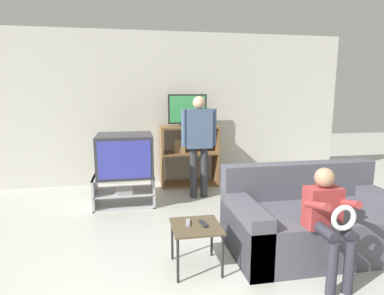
{
  "coord_description": "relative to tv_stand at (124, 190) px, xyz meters",
  "views": [
    {
      "loc": [
        -0.6,
        -1.96,
        1.61
      ],
      "look_at": [
        0.13,
        1.99,
        0.9
      ],
      "focal_mm": 30.0,
      "sensor_mm": 36.0,
      "label": 1
    }
  ],
  "objects": [
    {
      "name": "wall_back",
      "position": [
        0.75,
        1.12,
        1.08
      ],
      "size": [
        6.4,
        0.06,
        2.6
      ],
      "color": "beige",
      "rests_on": "ground_plane"
    },
    {
      "name": "tv_stand",
      "position": [
        0.0,
        0.0,
        0.0
      ],
      "size": [
        0.84,
        0.51,
        0.44
      ],
      "color": "#A8A8AD",
      "rests_on": "ground_plane"
    },
    {
      "name": "television_main",
      "position": [
        0.03,
        0.0,
        0.51
      ],
      "size": [
        0.76,
        0.68,
        0.58
      ],
      "color": "#2D2D33",
      "rests_on": "tv_stand"
    },
    {
      "name": "media_shelf",
      "position": [
        1.08,
        0.83,
        0.31
      ],
      "size": [
        0.98,
        0.44,
        1.03
      ],
      "color": "brown",
      "rests_on": "ground_plane"
    },
    {
      "name": "television_flat",
      "position": [
        1.06,
        0.82,
        1.06
      ],
      "size": [
        0.65,
        0.2,
        0.53
      ],
      "color": "black",
      "rests_on": "media_shelf"
    },
    {
      "name": "snack_table",
      "position": [
        0.68,
        -1.82,
        0.15
      ],
      "size": [
        0.44,
        0.44,
        0.42
      ],
      "color": "brown",
      "rests_on": "ground_plane"
    },
    {
      "name": "remote_control_black",
      "position": [
        0.75,
        -1.82,
        0.21
      ],
      "size": [
        0.06,
        0.15,
        0.02
      ],
      "primitive_type": "cube",
      "rotation": [
        0.0,
        0.0,
        0.14
      ],
      "color": "#232328",
      "rests_on": "snack_table"
    },
    {
      "name": "remote_control_white",
      "position": [
        0.61,
        -1.77,
        0.21
      ],
      "size": [
        0.06,
        0.15,
        0.02
      ],
      "primitive_type": "cube",
      "rotation": [
        0.0,
        0.0,
        -0.2
      ],
      "color": "gray",
      "rests_on": "snack_table"
    },
    {
      "name": "couch",
      "position": [
        1.94,
        -1.65,
        0.07
      ],
      "size": [
        1.74,
        0.95,
        0.83
      ],
      "color": "#4C4C56",
      "rests_on": "ground_plane"
    },
    {
      "name": "person_standing_adult",
      "position": [
        1.12,
        0.15,
        0.71
      ],
      "size": [
        0.53,
        0.2,
        1.54
      ],
      "color": "#2D2D33",
      "rests_on": "ground_plane"
    },
    {
      "name": "person_seated_child",
      "position": [
        1.74,
        -2.2,
        0.37
      ],
      "size": [
        0.33,
        0.43,
        0.97
      ],
      "color": "#2D2D38",
      "rests_on": "ground_plane"
    }
  ]
}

